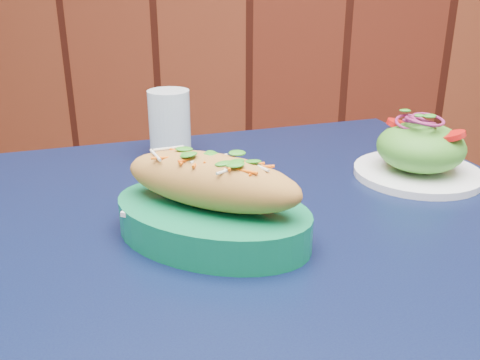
# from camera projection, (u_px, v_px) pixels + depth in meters

# --- Properties ---
(cafe_table) EXTENTS (1.06, 1.06, 0.75)m
(cafe_table) POSITION_uv_depth(u_px,v_px,m) (278.00, 267.00, 0.78)
(cafe_table) COLOR black
(cafe_table) RESTS_ON ground
(banh_mi_basket) EXTENTS (0.30, 0.25, 0.12)m
(banh_mi_basket) POSITION_uv_depth(u_px,v_px,m) (212.00, 204.00, 0.66)
(banh_mi_basket) COLOR #0C6F44
(banh_mi_basket) RESTS_ON cafe_table
(salad_plate) EXTENTS (0.20, 0.20, 0.11)m
(salad_plate) POSITION_uv_depth(u_px,v_px,m) (420.00, 152.00, 0.86)
(salad_plate) COLOR white
(salad_plate) RESTS_ON cafe_table
(water_glass) EXTENTS (0.07, 0.07, 0.12)m
(water_glass) POSITION_uv_depth(u_px,v_px,m) (170.00, 124.00, 0.95)
(water_glass) COLOR silver
(water_glass) RESTS_ON cafe_table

